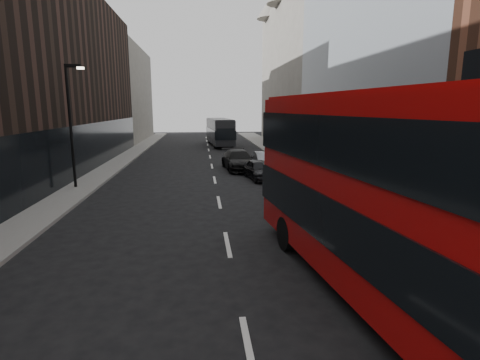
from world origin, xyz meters
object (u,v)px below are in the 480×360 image
object	(u,v)px
car_a	(260,169)
street_lamp	(71,118)
red_bus	(401,192)
car_c	(238,160)
car_b	(265,162)
grey_bus	(220,131)

from	to	relation	value
car_a	street_lamp	bearing A→B (deg)	-177.59
street_lamp	car_a	world-z (taller)	street_lamp
red_bus	car_a	bearing A→B (deg)	85.63
red_bus	car_c	bearing A→B (deg)	88.01
car_a	car_c	xyz separation A→B (m)	(-1.02, 4.03, 0.10)
car_a	car_b	size ratio (longest dim) A/B	0.90
grey_bus	car_b	size ratio (longest dim) A/B	2.45
grey_bus	car_b	xyz separation A→B (m)	(2.47, -19.64, -1.09)
street_lamp	car_b	size ratio (longest dim) A/B	1.62
street_lamp	car_c	distance (m)	12.35
car_c	red_bus	bearing A→B (deg)	-90.55
street_lamp	red_bus	distance (m)	18.89
grey_bus	car_c	xyz separation A→B (m)	(0.47, -18.92, -1.05)
car_b	car_c	size ratio (longest dim) A/B	0.83
street_lamp	red_bus	world-z (taller)	street_lamp
red_bus	car_b	size ratio (longest dim) A/B	3.00
red_bus	car_a	distance (m)	16.75
car_c	grey_bus	bearing A→B (deg)	86.15
grey_bus	red_bus	bearing A→B (deg)	-91.29
red_bus	car_c	xyz separation A→B (m)	(-1.70, 20.62, -2.09)
street_lamp	grey_bus	bearing A→B (deg)	68.64
red_bus	car_a	size ratio (longest dim) A/B	3.34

